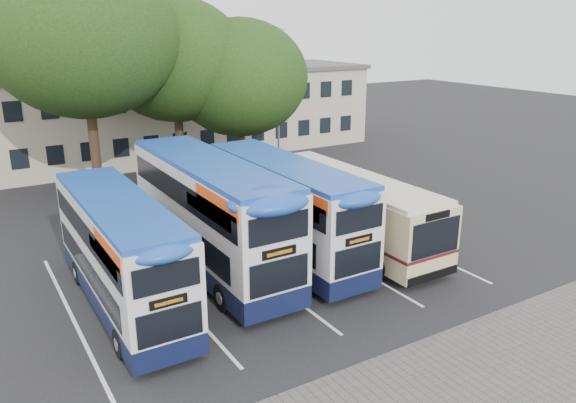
% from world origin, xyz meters
% --- Properties ---
extents(ground, '(120.00, 120.00, 0.00)m').
position_xyz_m(ground, '(0.00, 0.00, 0.00)').
color(ground, black).
rests_on(ground, ground).
extents(paving_strip, '(40.00, 6.00, 0.01)m').
position_xyz_m(paving_strip, '(-2.00, -5.00, 0.01)').
color(paving_strip, '#595654').
rests_on(paving_strip, ground).
extents(bay_lines, '(14.12, 11.00, 0.01)m').
position_xyz_m(bay_lines, '(-3.75, 5.00, 0.01)').
color(bay_lines, silver).
rests_on(bay_lines, ground).
extents(depot_building, '(32.40, 8.40, 6.20)m').
position_xyz_m(depot_building, '(0.00, 26.99, 3.15)').
color(depot_building, '#B4AA91').
rests_on(depot_building, ground).
extents(lamp_post, '(0.25, 1.05, 9.06)m').
position_xyz_m(lamp_post, '(6.00, 19.97, 5.08)').
color(lamp_post, gray).
rests_on(lamp_post, ground).
extents(tree_left, '(9.46, 9.46, 12.74)m').
position_xyz_m(tree_left, '(-6.92, 16.98, 8.71)').
color(tree_left, black).
rests_on(tree_left, ground).
extents(tree_mid, '(8.31, 8.31, 10.88)m').
position_xyz_m(tree_mid, '(-1.58, 18.79, 7.34)').
color(tree_mid, black).
rests_on(tree_mid, ground).
extents(tree_right, '(8.17, 8.17, 9.73)m').
position_xyz_m(tree_right, '(1.98, 17.71, 6.25)').
color(tree_right, black).
rests_on(tree_right, ground).
extents(bus_dd_left, '(2.26, 9.31, 3.88)m').
position_xyz_m(bus_dd_left, '(-8.98, 5.00, 2.14)').
color(bus_dd_left, '#0E1434').
rests_on(bus_dd_left, ground).
extents(bus_dd_mid, '(2.56, 10.58, 4.41)m').
position_xyz_m(bus_dd_mid, '(-5.11, 6.38, 2.43)').
color(bus_dd_mid, '#0E1434').
rests_on(bus_dd_mid, ground).
extents(bus_dd_right, '(2.37, 9.77, 4.07)m').
position_xyz_m(bus_dd_right, '(-2.02, 5.90, 2.24)').
color(bus_dd_right, '#0E1434').
rests_on(bus_dd_right, ground).
extents(bus_single, '(2.65, 10.39, 3.10)m').
position_xyz_m(bus_single, '(1.12, 5.77, 1.76)').
color(bus_single, '#C9BB86').
rests_on(bus_single, ground).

